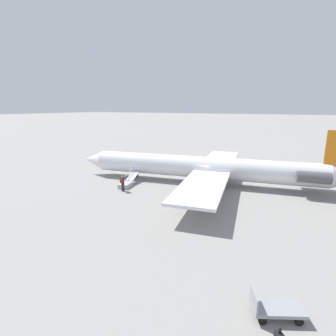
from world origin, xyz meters
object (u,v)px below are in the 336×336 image
(airplane_main, at_px, (210,168))
(boarding_stairs, at_px, (127,183))
(luggage_cart, at_px, (275,308))
(passenger, at_px, (123,182))

(airplane_main, height_order, boarding_stairs, airplane_main)
(boarding_stairs, bearing_deg, luggage_cart, -135.97)
(airplane_main, height_order, passenger, airplane_main)
(passenger, distance_m, luggage_cart, 19.98)
(airplane_main, distance_m, luggage_cart, 20.25)
(passenger, height_order, luggage_cart, passenger)
(passenger, bearing_deg, boarding_stairs, 12.15)
(airplane_main, distance_m, boarding_stairs, 9.89)
(boarding_stairs, bearing_deg, airplane_main, -66.94)
(boarding_stairs, distance_m, luggage_cart, 21.51)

